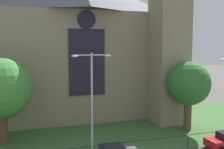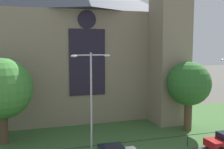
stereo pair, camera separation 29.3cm
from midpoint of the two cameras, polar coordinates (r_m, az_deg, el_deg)
The scene contains 7 objects.
ground at distance 32.54m, azimuth 0.64°, elevation -11.25°, with size 160.00×160.00×0.00m, color #56544C.
grass_verge at distance 30.75m, azimuth 1.84°, elevation -12.31°, with size 120.00×20.00×0.01m, color #3D6633.
church_building at distance 38.12m, azimuth -6.20°, elevation 6.95°, with size 23.20×16.20×26.00m.
iron_railing at distance 24.64m, azimuth -0.34°, elevation -14.72°, with size 31.00×0.07×1.13m.
tree_left_near at distance 28.46m, azimuth -22.52°, elevation -2.85°, with size 5.96×5.96×8.55m.
tree_right_near at distance 31.86m, azimuth 15.61°, elevation -1.98°, with size 4.98×4.98×7.92m.
streetlamp_near at distance 22.79m, azimuth -4.63°, elevation -4.01°, with size 3.37×0.26×9.16m.
Camera 1 is at (-9.92, -19.41, 9.81)m, focal length 43.28 mm.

